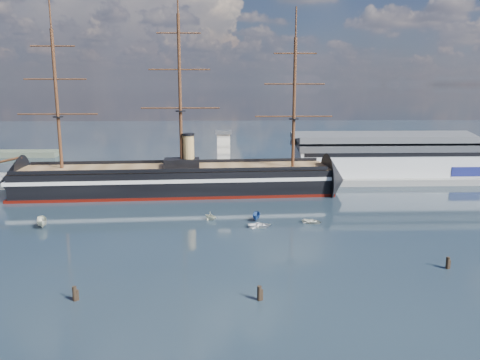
{
  "coord_description": "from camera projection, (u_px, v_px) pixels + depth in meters",
  "views": [
    {
      "loc": [
        2.64,
        -72.68,
        31.0
      ],
      "look_at": [
        6.71,
        35.0,
        9.0
      ],
      "focal_mm": 35.0,
      "sensor_mm": 36.0,
      "label": 1
    }
  ],
  "objects": [
    {
      "name": "quay",
      "position": [
        245.0,
        182.0,
        152.04
      ],
      "size": [
        180.0,
        18.0,
        2.0
      ],
      "primitive_type": "cube",
      "color": "slate",
      "rests_on": "ground"
    },
    {
      "name": "motorboat_d",
      "position": [
        211.0,
        220.0,
        109.48
      ],
      "size": [
        5.39,
        5.66,
        2.0
      ],
      "primitive_type": "imported",
      "rotation": [
        0.0,
        0.0,
        0.85
      ],
      "color": "beige",
      "rests_on": "ground"
    },
    {
      "name": "ground",
      "position": [
        212.0,
        212.0,
        116.42
      ],
      "size": [
        600.0,
        600.0,
        0.0
      ],
      "primitive_type": "plane",
      "color": "black",
      "rests_on": "ground"
    },
    {
      "name": "motorboat_e",
      "position": [
        312.0,
        223.0,
        106.63
      ],
      "size": [
        2.37,
        3.01,
        1.31
      ],
      "primitive_type": "imported",
      "rotation": [
        0.0,
        0.0,
        1.06
      ],
      "color": "beige",
      "rests_on": "ground"
    },
    {
      "name": "piling_near_left",
      "position": [
        75.0,
        301.0,
        68.39
      ],
      "size": [
        0.64,
        0.64,
        2.92
      ],
      "primitive_type": "cylinder",
      "color": "black",
      "rests_on": "ground"
    },
    {
      "name": "quay_tower",
      "position": [
        224.0,
        154.0,
        146.89
      ],
      "size": [
        5.0,
        5.0,
        15.0
      ],
      "color": "silver",
      "rests_on": "ground"
    },
    {
      "name": "piling_far_right",
      "position": [
        447.0,
        269.0,
        80.32
      ],
      "size": [
        0.64,
        0.64,
        2.8
      ],
      "primitive_type": "cylinder",
      "color": "black",
      "rests_on": "ground"
    },
    {
      "name": "motorboat_a",
      "position": [
        43.0,
        227.0,
        103.77
      ],
      "size": [
        6.94,
        4.61,
        2.61
      ],
      "primitive_type": "imported",
      "rotation": [
        0.0,
        0.0,
        0.37
      ],
      "color": "beige",
      "rests_on": "ground"
    },
    {
      "name": "piling_near_mid",
      "position": [
        259.0,
        300.0,
        68.5
      ],
      "size": [
        0.64,
        0.64,
        2.94
      ],
      "primitive_type": "cylinder",
      "color": "black",
      "rests_on": "ground"
    },
    {
      "name": "motorboat_c",
      "position": [
        256.0,
        220.0,
        109.15
      ],
      "size": [
        5.46,
        2.77,
        2.08
      ],
      "primitive_type": "imported",
      "rotation": [
        0.0,
        0.0,
        -0.17
      ],
      "color": "navy",
      "rests_on": "ground"
    },
    {
      "name": "warship",
      "position": [
        169.0,
        180.0,
        134.72
      ],
      "size": [
        113.28,
        20.91,
        53.94
      ],
      "rotation": [
        0.0,
        0.0,
        0.05
      ],
      "color": "black",
      "rests_on": "ground"
    },
    {
      "name": "warehouse",
      "position": [
        388.0,
        155.0,
        156.14
      ],
      "size": [
        63.0,
        21.0,
        11.6
      ],
      "color": "#B7BABC",
      "rests_on": "ground"
    },
    {
      "name": "motorboat_b",
      "position": [
        259.0,
        227.0,
        103.52
      ],
      "size": [
        1.34,
        3.19,
        1.48
      ],
      "primitive_type": "imported",
      "rotation": [
        0.0,
        0.0,
        1.59
      ],
      "color": "white",
      "rests_on": "ground"
    }
  ]
}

